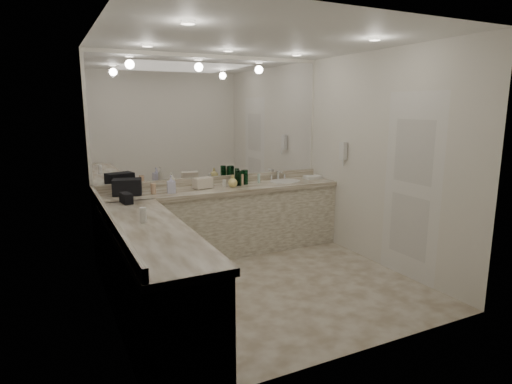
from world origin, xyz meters
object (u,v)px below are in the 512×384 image
sink (285,182)px  cream_cosmetic_case (203,183)px  black_toiletry_bag (127,187)px  soap_bottle_a (172,182)px  hand_towel (313,177)px  soap_bottle_b (171,184)px  soap_bottle_c (233,181)px  wall_phone (343,151)px

sink → cream_cosmetic_case: cream_cosmetic_case is taller
black_toiletry_bag → soap_bottle_a: soap_bottle_a is taller
black_toiletry_bag → hand_towel: black_toiletry_bag is taller
cream_cosmetic_case → soap_bottle_b: size_ratio=1.06×
sink → hand_towel: (0.49, 0.04, 0.03)m
black_toiletry_bag → hand_towel: 2.65m
black_toiletry_bag → cream_cosmetic_case: black_toiletry_bag is taller
black_toiletry_bag → cream_cosmetic_case: (0.94, -0.01, -0.03)m
cream_cosmetic_case → soap_bottle_a: soap_bottle_a is taller
black_toiletry_bag → soap_bottle_c: (1.33, -0.08, -0.01)m
soap_bottle_c → soap_bottle_b: bearing=-178.2°
cream_cosmetic_case → black_toiletry_bag: bearing=167.6°
cream_cosmetic_case → wall_phone: bearing=-27.4°
wall_phone → cream_cosmetic_case: (-1.82, 0.51, -0.38)m
soap_bottle_a → soap_bottle_b: size_ratio=1.08×
soap_bottle_a → sink: bearing=-0.7°
hand_towel → soap_bottle_b: (-2.14, -0.12, 0.09)m
hand_towel → soap_bottle_a: 2.11m
cream_cosmetic_case → hand_towel: cream_cosmetic_case is taller
hand_towel → cream_cosmetic_case: bearing=-179.2°
wall_phone → soap_bottle_a: bearing=166.8°
wall_phone → hand_towel: (-0.12, 0.54, -0.43)m
sink → soap_bottle_b: bearing=-177.2°
hand_towel → black_toiletry_bag: bearing=-179.8°
wall_phone → soap_bottle_b: bearing=169.5°
soap_bottle_a → soap_bottle_c: (0.79, -0.07, -0.04)m
hand_towel → sink: bearing=-175.8°
soap_bottle_b → wall_phone: bearing=-10.5°
sink → hand_towel: bearing=4.2°
black_toiletry_bag → wall_phone: bearing=-10.7°
wall_phone → cream_cosmetic_case: 1.93m
hand_towel → soap_bottle_b: 2.15m
sink → soap_bottle_c: 0.83m
black_toiletry_bag → soap_bottle_a: bearing=-0.5°
hand_towel → wall_phone: bearing=-77.9°
sink → soap_bottle_b: size_ratio=2.03×
cream_cosmetic_case → soap_bottle_b: bearing=-179.7°
sink → cream_cosmetic_case: 1.22m
soap_bottle_b → hand_towel: bearing=3.1°
black_toiletry_bag → soap_bottle_c: size_ratio=2.05×
soap_bottle_b → soap_bottle_c: bearing=1.8°
soap_bottle_a → hand_towel: bearing=0.4°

